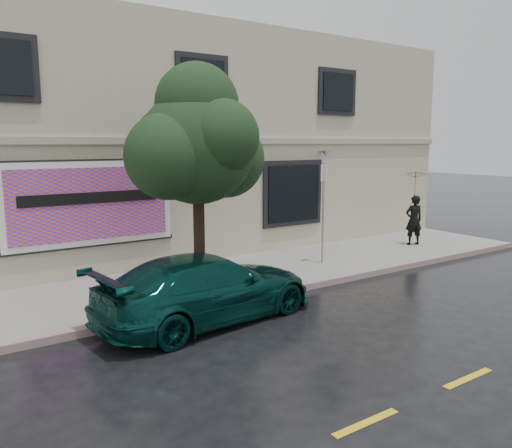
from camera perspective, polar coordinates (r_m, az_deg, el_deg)
ground at (r=10.71m, az=7.02°, el=-10.15°), size 90.00×90.00×0.00m
sidewalk at (r=13.20m, az=-2.28°, el=-6.00°), size 20.00×3.50×0.15m
curb at (r=11.80m, az=2.22°, el=-7.86°), size 20.00×0.18×0.16m
road_marking at (r=8.59m, az=23.09°, el=-15.90°), size 19.00×0.12×0.01m
building at (r=17.89m, az=-12.16°, el=8.92°), size 20.00×8.12×7.00m
billboard at (r=13.08m, az=-18.33°, el=2.23°), size 4.30×0.16×2.20m
car at (r=10.12m, az=-5.56°, el=-7.26°), size 4.88×2.64×1.36m
pedestrian at (r=17.55m, az=17.59°, el=0.44°), size 0.71×0.58×1.67m
umbrella at (r=17.42m, az=17.79°, el=4.44°), size 1.33×1.33×0.79m
street_tree at (r=11.03m, az=-6.70°, el=8.69°), size 2.52×2.52×4.58m
sign_pole at (r=14.18m, az=7.69°, el=2.28°), size 0.33×0.15×2.85m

